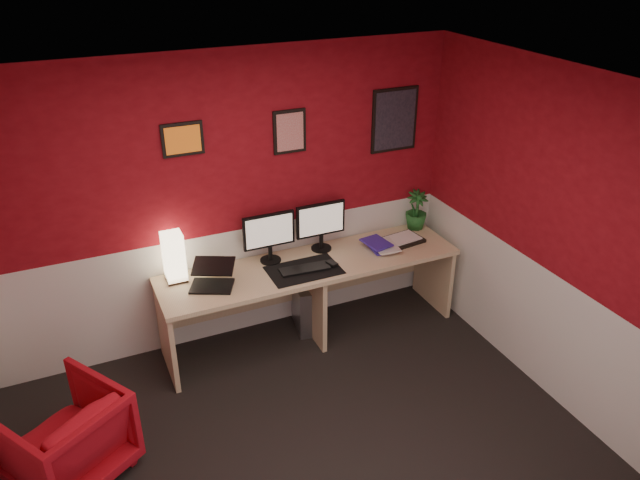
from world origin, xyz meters
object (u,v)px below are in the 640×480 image
Objects in this scene: desk at (311,300)px; monitor_left at (269,231)px; potted_plant at (416,210)px; laptop at (211,275)px; pc_tower at (306,304)px; monitor_right at (321,219)px; zen_tray at (402,240)px; shoji_lamp at (174,258)px; armchair at (65,437)px.

desk is 4.48× the size of monitor_left.
laptop is at bearing -172.76° from potted_plant.
monitor_left is 1.29× the size of pc_tower.
monitor_right is at bearing 24.71° from pc_tower.
monitor_left reaches higher than potted_plant.
zen_tray is 0.78× the size of pc_tower.
pc_tower is at bearing 85.22° from desk.
pc_tower is at bearing -165.24° from monitor_right.
desk is 6.50× the size of shoji_lamp.
monitor_left reaches higher than shoji_lamp.
potted_plant is (2.28, 0.03, -0.02)m from shoji_lamp.
potted_plant is at bearing 164.86° from armchair.
laptop is 1.79m from zen_tray.
shoji_lamp is 0.69× the size of monitor_left.
monitor_right is 1.57× the size of potted_plant.
monitor_right reaches higher than potted_plant.
shoji_lamp is at bearing 175.35° from zen_tray.
monitor_left is at bearing -174.67° from pc_tower.
pc_tower is (0.88, 0.19, -0.61)m from laptop.
desk is 0.99m from laptop.
monitor_right is (1.06, 0.23, 0.18)m from laptop.
monitor_left is at bearing -178.15° from potted_plant.
armchair is (-2.10, -0.79, -0.05)m from desk.
monitor_left is 1.00× the size of monitor_right.
desk is 0.71m from monitor_right.
pc_tower is (-0.91, 0.13, -0.52)m from zen_tray.
monitor_right reaches higher than desk.
potted_plant is at bearing 32.94° from laptop.
shoji_lamp reaches higher than desk.
shoji_lamp is 0.89× the size of pc_tower.
monitor_right is at bearing -178.47° from potted_plant.
shoji_lamp is 0.57× the size of armchair.
armchair is (-2.11, -0.95, 0.09)m from pc_tower.
shoji_lamp is 0.69× the size of monitor_right.
laptop is at bearing -167.56° from monitor_right.
monitor_left reaches higher than desk.
monitor_right is 1.00m from potted_plant.
desk reaches higher than armchair.
laptop is at bearing -158.07° from pc_tower.
laptop is 0.47× the size of armchair.
armchair is (-1.80, -0.97, -0.70)m from monitor_left.
desk is 7.88× the size of laptop.
armchair is at bearing -164.75° from zen_tray.
laptop is (0.23, -0.23, -0.09)m from shoji_lamp.
pc_tower is (-1.16, -0.07, -0.69)m from potted_plant.
monitor_right is 1.66× the size of zen_tray.
laptop is at bearing -178.04° from zen_tray.
laptop is 0.57× the size of monitor_left.
shoji_lamp is 1.14× the size of zen_tray.
laptop is at bearing -159.63° from monitor_left.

